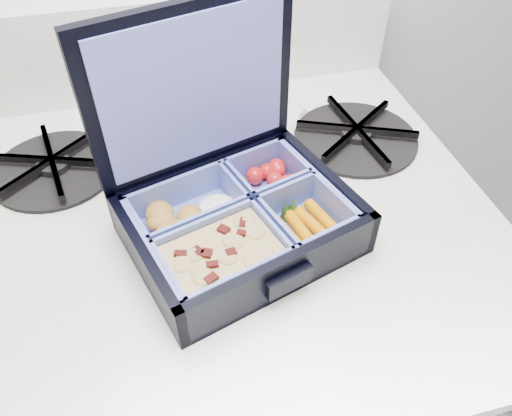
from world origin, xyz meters
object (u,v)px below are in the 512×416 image
object	(u,v)px
bento_box	(240,222)
fork	(284,148)
burner_grate	(356,132)
stove	(237,378)

from	to	relation	value
bento_box	fork	distance (m)	0.18
bento_box	fork	world-z (taller)	bento_box
burner_grate	fork	xyz separation A→B (m)	(-0.11, 0.00, -0.01)
burner_grate	fork	world-z (taller)	burner_grate
stove	burner_grate	distance (m)	0.56
stove	fork	bearing A→B (deg)	38.54
fork	stove	bearing A→B (deg)	-97.30
stove	bento_box	bearing A→B (deg)	-89.13
stove	fork	xyz separation A→B (m)	(0.10, 0.08, 0.50)
stove	fork	world-z (taller)	fork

